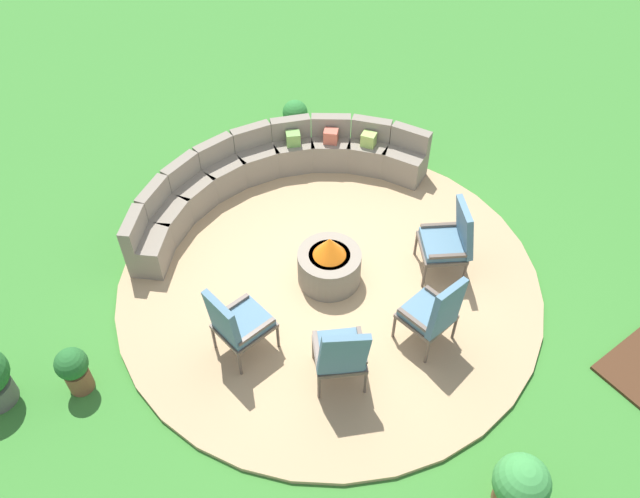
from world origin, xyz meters
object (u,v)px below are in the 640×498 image
(potted_plant_4, at_px, (520,485))
(fire_pit, at_px, (329,264))
(lounge_chair_front_right, at_px, (341,353))
(potted_plant_2, at_px, (74,369))
(lounge_chair_front_left, at_px, (237,323))
(potted_plant_1, at_px, (295,118))
(curved_stone_bench, at_px, (269,174))
(lounge_chair_back_left, at_px, (434,312))
(lounge_chair_back_right, at_px, (451,239))

(potted_plant_4, bearing_deg, fire_pit, 85.56)
(lounge_chair_front_right, relative_size, potted_plant_2, 1.67)
(fire_pit, relative_size, potted_plant_4, 1.12)
(lounge_chair_front_left, xyz_separation_m, potted_plant_1, (2.97, 3.14, -0.25))
(fire_pit, bearing_deg, potted_plant_1, 62.96)
(curved_stone_bench, distance_m, lounge_chair_front_left, 2.88)
(potted_plant_1, relative_size, potted_plant_2, 1.02)
(fire_pit, xyz_separation_m, curved_stone_bench, (0.33, 1.91, 0.03))
(potted_plant_1, bearing_deg, lounge_chair_back_left, -104.14)
(fire_pit, xyz_separation_m, potted_plant_4, (-0.26, -3.39, 0.04))
(lounge_chair_front_left, bearing_deg, curved_stone_bench, 133.52)
(lounge_chair_back_right, bearing_deg, potted_plant_4, -179.38)
(lounge_chair_back_left, height_order, potted_plant_2, lounge_chair_back_left)
(lounge_chair_back_right, bearing_deg, potted_plant_1, 30.14)
(fire_pit, relative_size, potted_plant_1, 1.23)
(lounge_chair_front_left, distance_m, lounge_chair_front_right, 1.23)
(lounge_chair_back_left, xyz_separation_m, potted_plant_2, (-3.57, 1.90, -0.26))
(lounge_chair_back_right, bearing_deg, curved_stone_bench, 52.68)
(fire_pit, distance_m, lounge_chair_front_right, 1.56)
(curved_stone_bench, relative_size, lounge_chair_back_left, 4.11)
(curved_stone_bench, height_order, lounge_chair_front_right, lounge_chair_front_right)
(lounge_chair_front_right, bearing_deg, potted_plant_1, 90.60)
(lounge_chair_front_left, xyz_separation_m, lounge_chair_front_right, (0.69, -1.02, 0.00))
(fire_pit, distance_m, lounge_chair_back_left, 1.56)
(lounge_chair_front_left, bearing_deg, potted_plant_1, 130.18)
(lounge_chair_front_left, xyz_separation_m, potted_plant_4, (1.25, -3.10, -0.22))
(lounge_chair_back_right, distance_m, potted_plant_2, 4.70)
(lounge_chair_front_right, height_order, lounge_chair_back_left, lounge_chair_back_left)
(curved_stone_bench, distance_m, lounge_chair_back_left, 3.41)
(potted_plant_2, bearing_deg, lounge_chair_front_left, -22.24)
(lounge_chair_front_left, height_order, potted_plant_4, lounge_chair_front_left)
(lounge_chair_front_right, bearing_deg, lounge_chair_back_left, 19.99)
(potted_plant_2, xyz_separation_m, potted_plant_4, (2.95, -3.79, 0.02))
(lounge_chair_back_right, distance_m, potted_plant_1, 3.63)
(lounge_chair_front_left, height_order, potted_plant_1, lounge_chair_front_left)
(lounge_chair_back_left, relative_size, potted_plant_1, 1.68)
(curved_stone_bench, relative_size, lounge_chair_back_right, 4.18)
(lounge_chair_back_left, height_order, potted_plant_1, lounge_chair_back_left)
(fire_pit, xyz_separation_m, potted_plant_1, (1.46, 2.85, 0.01))
(potted_plant_2, bearing_deg, lounge_chair_back_right, -14.44)
(potted_plant_2, relative_size, potted_plant_4, 0.90)
(lounge_chair_front_left, xyz_separation_m, lounge_chair_back_right, (2.85, -0.48, 0.01))
(lounge_chair_front_left, distance_m, lounge_chair_back_left, 2.23)
(potted_plant_4, bearing_deg, potted_plant_2, 127.84)
(lounge_chair_front_right, relative_size, potted_plant_1, 1.64)
(potted_plant_4, bearing_deg, curved_stone_bench, 83.61)
(curved_stone_bench, relative_size, lounge_chair_front_left, 4.26)
(lounge_chair_back_left, bearing_deg, potted_plant_1, 68.62)
(lounge_chair_front_right, bearing_deg, potted_plant_2, 173.76)
(fire_pit, distance_m, potted_plant_2, 3.24)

